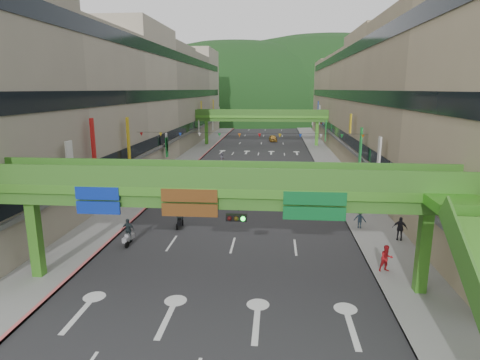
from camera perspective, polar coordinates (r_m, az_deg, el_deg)
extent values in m
plane|color=black|center=(18.87, -5.30, -23.04)|extent=(320.00, 320.00, 0.00)
cube|color=#28282B|center=(66.01, 2.48, 3.18)|extent=(18.00, 140.00, 0.02)
cube|color=gray|center=(67.40, -6.92, 3.35)|extent=(4.00, 140.00, 0.15)
cube|color=gray|center=(66.43, 12.01, 3.02)|extent=(4.00, 140.00, 0.15)
cube|color=#CC5959|center=(67.03, -5.33, 3.35)|extent=(0.20, 140.00, 0.18)
cube|color=gray|center=(66.22, 10.38, 3.08)|extent=(0.20, 140.00, 0.18)
cube|color=#9E937F|center=(68.64, -13.81, 11.16)|extent=(12.00, 95.00, 19.00)
cube|color=black|center=(67.29, -8.65, 6.83)|extent=(0.08, 90.25, 1.40)
cube|color=black|center=(66.94, -8.82, 11.94)|extent=(0.08, 90.25, 1.40)
cube|color=black|center=(67.14, -9.01, 17.06)|extent=(0.08, 90.25, 1.40)
cube|color=gray|center=(66.99, 19.32, 10.79)|extent=(12.00, 95.00, 19.00)
cube|color=black|center=(66.14, 13.87, 6.50)|extent=(0.08, 90.25, 1.40)
cube|color=black|center=(65.79, 14.15, 11.70)|extent=(0.08, 90.25, 1.40)
cube|color=black|center=(65.99, 14.45, 16.91)|extent=(0.08, 90.25, 1.40)
cube|color=#4C9E2D|center=(21.87, -2.80, -1.19)|extent=(28.00, 2.20, 0.50)
cube|color=#387223|center=(22.03, -2.79, -2.70)|extent=(28.00, 1.76, 0.70)
cube|color=#4C9E2D|center=(26.67, -27.06, -7.55)|extent=(0.60, 0.60, 4.80)
cube|color=#4C9E2D|center=(24.11, 24.56, -9.40)|extent=(0.60, 0.60, 4.80)
cube|color=#387223|center=(20.69, -3.22, 0.27)|extent=(28.00, 0.12, 1.10)
cube|color=#387223|center=(22.70, -2.47, 1.40)|extent=(28.00, 0.12, 1.10)
cube|color=navy|center=(22.84, -19.57, -2.88)|extent=(2.40, 0.12, 1.50)
cube|color=#593314|center=(21.26, -7.20, -3.36)|extent=(3.00, 0.12, 1.50)
cube|color=#0C5926|center=(20.89, 10.54, -3.78)|extent=(3.20, 0.12, 1.50)
cube|color=black|center=(20.93, -0.50, -5.38)|extent=(1.10, 0.28, 0.35)
cube|color=#4C9E2D|center=(80.25, 3.03, 9.01)|extent=(28.00, 2.20, 0.50)
cube|color=#387223|center=(80.29, 3.02, 8.58)|extent=(28.00, 1.76, 0.70)
cube|color=#4C9E2D|center=(81.69, -4.79, 6.69)|extent=(0.60, 0.60, 4.80)
cube|color=#4C9E2D|center=(80.89, 10.86, 6.45)|extent=(0.60, 0.60, 4.80)
cube|color=#387223|center=(79.16, 3.01, 9.54)|extent=(28.00, 0.12, 1.10)
cube|color=#387223|center=(81.24, 3.06, 9.62)|extent=(28.00, 0.12, 1.10)
ellipsoid|color=#1C4419|center=(176.28, -0.75, 9.21)|extent=(168.00, 140.00, 112.00)
ellipsoid|color=#1C4419|center=(196.57, 11.70, 9.32)|extent=(208.00, 176.00, 128.00)
cylinder|color=black|center=(45.38, 1.36, 6.68)|extent=(26.00, 0.03, 0.03)
cone|color=red|center=(47.87, -13.84, 6.34)|extent=(0.36, 0.36, 0.40)
cone|color=gold|center=(47.19, -11.21, 6.37)|extent=(0.36, 0.36, 0.40)
cone|color=#193FB2|center=(46.60, -8.51, 6.40)|extent=(0.36, 0.36, 0.40)
cone|color=silver|center=(46.12, -5.75, 6.41)|extent=(0.36, 0.36, 0.40)
cone|color=#198C33|center=(45.75, -2.93, 6.41)|extent=(0.36, 0.36, 0.40)
cone|color=orange|center=(45.49, -0.08, 6.39)|extent=(0.36, 0.36, 0.40)
cone|color=red|center=(45.34, 2.80, 6.35)|extent=(0.36, 0.36, 0.40)
cone|color=gold|center=(45.31, 5.69, 6.30)|extent=(0.36, 0.36, 0.40)
cone|color=#193FB2|center=(45.39, 8.58, 6.23)|extent=(0.36, 0.36, 0.40)
cone|color=silver|center=(45.58, 11.44, 6.15)|extent=(0.36, 0.36, 0.40)
cone|color=#198C33|center=(45.89, 14.28, 6.05)|extent=(0.36, 0.36, 0.40)
cone|color=orange|center=(46.30, 17.07, 5.94)|extent=(0.36, 0.36, 0.40)
cube|color=black|center=(33.10, -8.57, -5.81)|extent=(0.61, 1.34, 0.35)
cube|color=black|center=(33.02, -8.59, -5.40)|extent=(0.41, 0.60, 0.18)
cube|color=black|center=(33.42, -8.20, -4.72)|extent=(0.55, 0.17, 0.06)
cylinder|color=black|center=(33.66, -8.16, -6.02)|extent=(0.20, 0.51, 0.50)
cylinder|color=black|center=(32.73, -8.97, -6.60)|extent=(0.20, 0.51, 0.50)
imported|color=#3E515B|center=(32.93, -8.61, -4.91)|extent=(0.61, 0.46, 1.50)
cube|color=black|center=(51.01, 5.68, 0.88)|extent=(0.56, 1.34, 0.35)
cube|color=black|center=(50.96, 5.68, 1.15)|extent=(0.39, 0.59, 0.18)
cube|color=black|center=(51.44, 5.59, 1.55)|extent=(0.55, 0.15, 0.06)
cylinder|color=black|center=(51.60, 5.57, 0.68)|extent=(0.18, 0.51, 0.50)
cylinder|color=black|center=(50.54, 5.78, 0.42)|extent=(0.18, 0.51, 0.50)
imported|color=maroon|center=(50.88, 5.69, 1.61)|extent=(0.94, 0.78, 1.73)
cube|color=#A09FA8|center=(30.29, -15.58, -7.94)|extent=(0.52, 1.33, 0.35)
cube|color=#A09FA8|center=(30.20, -15.61, -7.50)|extent=(0.37, 0.58, 0.18)
cube|color=#A09FA8|center=(30.62, -15.41, -6.71)|extent=(0.55, 0.13, 0.06)
cylinder|color=black|center=(30.89, -15.32, -8.11)|extent=(0.16, 0.51, 0.50)
cylinder|color=black|center=(29.89, -15.79, -8.85)|extent=(0.16, 0.51, 0.50)
imported|color=#242F33|center=(30.07, -15.66, -6.82)|extent=(1.01, 0.53, 1.65)
cube|color=#731D03|center=(58.88, -2.61, 2.53)|extent=(0.43, 1.32, 0.35)
cube|color=#731D03|center=(58.84, -2.61, 2.77)|extent=(0.33, 0.57, 0.18)
cube|color=#731D03|center=(59.33, -2.57, 3.10)|extent=(0.55, 0.09, 0.06)
cylinder|color=black|center=(59.47, -2.57, 2.34)|extent=(0.13, 0.51, 0.50)
cylinder|color=black|center=(58.39, -2.64, 2.15)|extent=(0.13, 0.51, 0.50)
imported|color=#3A3941|center=(58.77, -2.61, 3.14)|extent=(0.84, 0.58, 1.66)
cube|color=black|center=(39.13, 13.53, -3.10)|extent=(1.30, 0.35, 0.35)
cube|color=black|center=(39.06, 13.55, -2.75)|extent=(0.55, 0.30, 0.18)
cube|color=black|center=(39.08, 14.37, -2.41)|extent=(0.06, 0.55, 0.06)
cylinder|color=black|center=(39.29, 14.30, -3.54)|extent=(0.50, 0.10, 0.50)
cylinder|color=black|center=(39.13, 12.71, -3.52)|extent=(0.50, 0.10, 0.50)
cube|color=black|center=(41.23, 13.10, -2.27)|extent=(1.30, 0.35, 0.35)
cube|color=black|center=(41.16, 13.12, -1.93)|extent=(0.55, 0.30, 0.18)
cube|color=black|center=(41.18, 13.89, -1.61)|extent=(0.06, 0.55, 0.06)
cylinder|color=black|center=(41.38, 13.83, -2.68)|extent=(0.50, 0.10, 0.50)
cylinder|color=black|center=(41.23, 12.32, -2.66)|extent=(0.50, 0.10, 0.50)
cube|color=black|center=(43.34, 12.71, -1.52)|extent=(1.30, 0.35, 0.35)
cube|color=black|center=(43.28, 12.73, -1.20)|extent=(0.55, 0.30, 0.18)
cube|color=black|center=(43.29, 13.47, -0.89)|extent=(0.06, 0.55, 0.06)
cylinder|color=black|center=(43.49, 13.41, -1.91)|extent=(0.50, 0.10, 0.50)
cylinder|color=black|center=(43.34, 11.97, -1.89)|extent=(0.50, 0.10, 0.50)
cube|color=black|center=(45.45, 12.36, -0.84)|extent=(1.30, 0.35, 0.35)
cube|color=black|center=(45.40, 12.38, -0.53)|extent=(0.55, 0.30, 0.18)
cube|color=black|center=(45.41, 13.08, -0.24)|extent=(0.06, 0.55, 0.06)
cylinder|color=black|center=(45.60, 13.03, -1.21)|extent=(0.50, 0.10, 0.50)
cylinder|color=black|center=(45.46, 11.66, -1.19)|extent=(0.50, 0.10, 0.50)
cube|color=black|center=(47.58, 12.04, -0.21)|extent=(1.30, 0.35, 0.35)
cube|color=black|center=(47.53, 12.05, 0.08)|extent=(0.55, 0.30, 0.18)
cube|color=black|center=(47.54, 12.73, 0.36)|extent=(0.06, 0.55, 0.06)
cylinder|color=black|center=(47.72, 12.68, -0.58)|extent=(0.50, 0.10, 0.50)
cylinder|color=black|center=(47.59, 11.37, -0.55)|extent=(0.50, 0.10, 0.50)
imported|color=#ABAAB3|center=(53.11, -5.77, 1.44)|extent=(1.81, 3.96, 1.26)
imported|color=#BB862E|center=(87.17, 4.71, 5.93)|extent=(1.95, 4.05, 1.33)
imported|color=#A4151A|center=(26.40, 20.07, -10.74)|extent=(0.93, 0.79, 1.68)
imported|color=#25242B|center=(32.00, 21.76, -6.65)|extent=(1.11, 0.73, 1.75)
imported|color=#293C4E|center=(33.61, 16.68, -5.53)|extent=(0.86, 0.74, 1.55)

